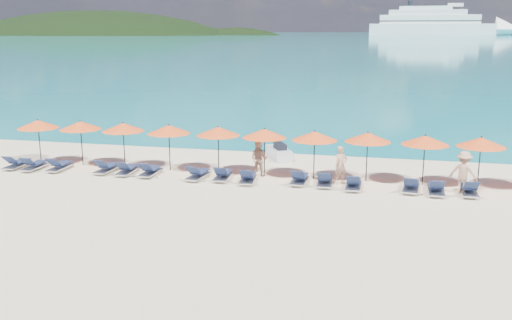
# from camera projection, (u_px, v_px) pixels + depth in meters

# --- Properties ---
(ground) EXTENTS (1400.00, 1400.00, 0.00)m
(ground) POSITION_uv_depth(u_px,v_px,m) (238.00, 207.00, 21.94)
(ground) COLOR beige
(sea) EXTENTS (1600.00, 1300.00, 0.01)m
(sea) POSITION_uv_depth(u_px,v_px,m) (386.00, 34.00, 648.32)
(sea) COLOR #1FA9B2
(sea) RESTS_ON ground
(headland_main) EXTENTS (374.00, 242.00, 126.50)m
(headland_main) POSITION_uv_depth(u_px,v_px,m) (96.00, 71.00, 609.01)
(headland_main) COLOR black
(headland_main) RESTS_ON ground
(headland_small) EXTENTS (162.00, 126.00, 85.50)m
(headland_small) POSITION_uv_depth(u_px,v_px,m) (237.00, 69.00, 594.31)
(headland_small) COLOR black
(headland_small) RESTS_ON ground
(cruise_ship) EXTENTS (150.67, 30.43, 41.69)m
(cruise_ship) POSITION_uv_depth(u_px,v_px,m) (445.00, 24.00, 588.32)
(cruise_ship) COLOR white
(cruise_ship) RESTS_ON ground
(jetski) EXTENTS (1.81, 2.42, 0.81)m
(jetski) POSITION_uv_depth(u_px,v_px,m) (279.00, 152.00, 30.14)
(jetski) COLOR silver
(jetski) RESTS_ON ground
(beachgoer_a) EXTENTS (0.74, 0.71, 1.71)m
(beachgoer_a) POSITION_uv_depth(u_px,v_px,m) (341.00, 165.00, 25.04)
(beachgoer_a) COLOR tan
(beachgoer_a) RESTS_ON ground
(beachgoer_b) EXTENTS (0.85, 0.54, 1.67)m
(beachgoer_b) POSITION_uv_depth(u_px,v_px,m) (259.00, 159.00, 26.29)
(beachgoer_b) COLOR tan
(beachgoer_b) RESTS_ON ground
(beachgoer_c) EXTENTS (1.28, 0.90, 1.80)m
(beachgoer_c) POSITION_uv_depth(u_px,v_px,m) (463.00, 172.00, 23.62)
(beachgoer_c) COLOR tan
(beachgoer_c) RESTS_ON ground
(umbrella_0) EXTENTS (2.10, 2.10, 2.28)m
(umbrella_0) POSITION_uv_depth(u_px,v_px,m) (38.00, 124.00, 28.68)
(umbrella_0) COLOR black
(umbrella_0) RESTS_ON ground
(umbrella_1) EXTENTS (2.10, 2.10, 2.28)m
(umbrella_1) POSITION_uv_depth(u_px,v_px,m) (80.00, 125.00, 28.33)
(umbrella_1) COLOR black
(umbrella_1) RESTS_ON ground
(umbrella_2) EXTENTS (2.10, 2.10, 2.28)m
(umbrella_2) POSITION_uv_depth(u_px,v_px,m) (123.00, 127.00, 27.83)
(umbrella_2) COLOR black
(umbrella_2) RESTS_ON ground
(umbrella_3) EXTENTS (2.10, 2.10, 2.28)m
(umbrella_3) POSITION_uv_depth(u_px,v_px,m) (169.00, 129.00, 27.23)
(umbrella_3) COLOR black
(umbrella_3) RESTS_ON ground
(umbrella_4) EXTENTS (2.10, 2.10, 2.28)m
(umbrella_4) POSITION_uv_depth(u_px,v_px,m) (218.00, 131.00, 26.73)
(umbrella_4) COLOR black
(umbrella_4) RESTS_ON ground
(umbrella_5) EXTENTS (2.10, 2.10, 2.28)m
(umbrella_5) POSITION_uv_depth(u_px,v_px,m) (264.00, 133.00, 26.20)
(umbrella_5) COLOR black
(umbrella_5) RESTS_ON ground
(umbrella_6) EXTENTS (2.10, 2.10, 2.28)m
(umbrella_6) POSITION_uv_depth(u_px,v_px,m) (315.00, 136.00, 25.56)
(umbrella_6) COLOR black
(umbrella_6) RESTS_ON ground
(umbrella_7) EXTENTS (2.10, 2.10, 2.28)m
(umbrella_7) POSITION_uv_depth(u_px,v_px,m) (368.00, 137.00, 25.26)
(umbrella_7) COLOR black
(umbrella_7) RESTS_ON ground
(umbrella_8) EXTENTS (2.10, 2.10, 2.28)m
(umbrella_8) POSITION_uv_depth(u_px,v_px,m) (425.00, 140.00, 24.59)
(umbrella_8) COLOR black
(umbrella_8) RESTS_ON ground
(umbrella_9) EXTENTS (2.10, 2.10, 2.28)m
(umbrella_9) POSITION_uv_depth(u_px,v_px,m) (481.00, 142.00, 24.16)
(umbrella_9) COLOR black
(umbrella_9) RESTS_ON ground
(lounger_0) EXTENTS (0.66, 1.71, 0.66)m
(lounger_0) POSITION_uv_depth(u_px,v_px,m) (17.00, 163.00, 28.05)
(lounger_0) COLOR silver
(lounger_0) RESTS_ON ground
(lounger_1) EXTENTS (0.64, 1.71, 0.66)m
(lounger_1) POSITION_uv_depth(u_px,v_px,m) (34.00, 165.00, 27.74)
(lounger_1) COLOR silver
(lounger_1) RESTS_ON ground
(lounger_2) EXTENTS (0.66, 1.71, 0.66)m
(lounger_2) POSITION_uv_depth(u_px,v_px,m) (60.00, 166.00, 27.60)
(lounger_2) COLOR silver
(lounger_2) RESTS_ON ground
(lounger_3) EXTENTS (0.67, 1.72, 0.66)m
(lounger_3) POSITION_uv_depth(u_px,v_px,m) (107.00, 168.00, 27.20)
(lounger_3) COLOR silver
(lounger_3) RESTS_ON ground
(lounger_4) EXTENTS (0.69, 1.72, 0.66)m
(lounger_4) POSITION_uv_depth(u_px,v_px,m) (127.00, 169.00, 26.88)
(lounger_4) COLOR silver
(lounger_4) RESTS_ON ground
(lounger_5) EXTENTS (0.63, 1.70, 0.66)m
(lounger_5) POSITION_uv_depth(u_px,v_px,m) (150.00, 171.00, 26.63)
(lounger_5) COLOR silver
(lounger_5) RESTS_ON ground
(lounger_6) EXTENTS (0.79, 1.76, 0.66)m
(lounger_6) POSITION_uv_depth(u_px,v_px,m) (198.00, 174.00, 26.02)
(lounger_6) COLOR silver
(lounger_6) RESTS_ON ground
(lounger_7) EXTENTS (0.74, 1.74, 0.66)m
(lounger_7) POSITION_uv_depth(u_px,v_px,m) (223.00, 175.00, 25.90)
(lounger_7) COLOR silver
(lounger_7) RESTS_ON ground
(lounger_8) EXTENTS (0.79, 1.75, 0.66)m
(lounger_8) POSITION_uv_depth(u_px,v_px,m) (248.00, 178.00, 25.40)
(lounger_8) COLOR silver
(lounger_8) RESTS_ON ground
(lounger_9) EXTENTS (0.66, 1.71, 0.66)m
(lounger_9) POSITION_uv_depth(u_px,v_px,m) (300.00, 179.00, 25.23)
(lounger_9) COLOR silver
(lounger_9) RESTS_ON ground
(lounger_10) EXTENTS (0.73, 1.74, 0.66)m
(lounger_10) POSITION_uv_depth(u_px,v_px,m) (325.00, 180.00, 24.92)
(lounger_10) COLOR silver
(lounger_10) RESTS_ON ground
(lounger_11) EXTENTS (0.62, 1.70, 0.66)m
(lounger_11) POSITION_uv_depth(u_px,v_px,m) (354.00, 184.00, 24.41)
(lounger_11) COLOR silver
(lounger_11) RESTS_ON ground
(lounger_12) EXTENTS (0.78, 1.75, 0.66)m
(lounger_12) POSITION_uv_depth(u_px,v_px,m) (411.00, 186.00, 24.05)
(lounger_12) COLOR silver
(lounger_12) RESTS_ON ground
(lounger_13) EXTENTS (0.64, 1.71, 0.66)m
(lounger_13) POSITION_uv_depth(u_px,v_px,m) (436.00, 189.00, 23.66)
(lounger_13) COLOR silver
(lounger_13) RESTS_ON ground
(lounger_14) EXTENTS (0.64, 1.71, 0.66)m
(lounger_14) POSITION_uv_depth(u_px,v_px,m) (469.00, 189.00, 23.53)
(lounger_14) COLOR silver
(lounger_14) RESTS_ON ground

